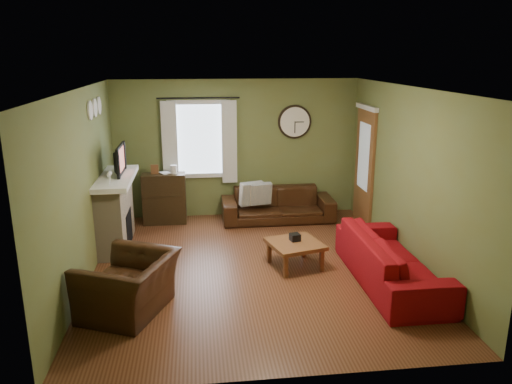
{
  "coord_description": "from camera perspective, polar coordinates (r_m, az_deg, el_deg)",
  "views": [
    {
      "loc": [
        -0.76,
        -6.73,
        3.05
      ],
      "look_at": [
        0.1,
        0.4,
        1.05
      ],
      "focal_mm": 35.0,
      "sensor_mm": 36.0,
      "label": 1
    }
  ],
  "objects": [
    {
      "name": "armchair",
      "position": [
        6.3,
        -14.34,
        -10.29
      ],
      "size": [
        1.3,
        1.38,
        0.71
      ],
      "primitive_type": "imported",
      "rotation": [
        0.0,
        0.0,
        -1.98
      ],
      "color": "black",
      "rests_on": "floor"
    },
    {
      "name": "pillow_left",
      "position": [
        9.2,
        0.51,
        -0.2
      ],
      "size": [
        0.42,
        0.2,
        0.4
      ],
      "primitive_type": "cube",
      "rotation": [
        0.0,
        0.0,
        0.2
      ],
      "color": "gray",
      "rests_on": "sofa_brown"
    },
    {
      "name": "mantel",
      "position": [
        8.21,
        -15.87,
        1.51
      ],
      "size": [
        0.58,
        1.6,
        0.08
      ],
      "primitive_type": "cube",
      "color": "white",
      "rests_on": "fireplace"
    },
    {
      "name": "curtain_right",
      "position": [
        9.36,
        -3.07,
        5.71
      ],
      "size": [
        0.28,
        0.04,
        1.55
      ],
      "primitive_type": "cube",
      "color": "silver",
      "rests_on": "wall_back"
    },
    {
      "name": "medallion_right",
      "position": [
        8.4,
        -17.52,
        9.4
      ],
      "size": [
        0.28,
        0.28,
        0.03
      ],
      "primitive_type": "cylinder",
      "color": "white",
      "rests_on": "wall_left"
    },
    {
      "name": "wall_clock",
      "position": [
        9.54,
        4.45,
        7.99
      ],
      "size": [
        0.64,
        0.06,
        0.64
      ],
      "primitive_type": null,
      "color": "white",
      "rests_on": "wall_back"
    },
    {
      "name": "wall_right",
      "position": [
        7.59,
        17.1,
        1.55
      ],
      "size": [
        0.0,
        5.2,
        2.6
      ],
      "primitive_type": "cube",
      "color": "#5F6B38",
      "rests_on": "ground"
    },
    {
      "name": "ceiling",
      "position": [
        6.78,
        -0.44,
        11.77
      ],
      "size": [
        4.6,
        5.2,
        0.0
      ],
      "primitive_type": "cube",
      "color": "white",
      "rests_on": "ground"
    },
    {
      "name": "wine_glass_b",
      "position": [
        7.7,
        -16.34,
        1.61
      ],
      "size": [
        0.07,
        0.07,
        0.19
      ],
      "primitive_type": null,
      "color": "white",
      "rests_on": "mantel"
    },
    {
      "name": "fireplace",
      "position": [
        8.37,
        -15.78,
        -2.42
      ],
      "size": [
        0.4,
        1.4,
        1.1
      ],
      "primitive_type": "cube",
      "color": "tan",
      "rests_on": "floor"
    },
    {
      "name": "tv_screen",
      "position": [
        8.28,
        -15.18,
        3.6
      ],
      "size": [
        0.02,
        0.62,
        0.36
      ],
      "primitive_type": "cube",
      "color": "#994C3F",
      "rests_on": "mantel"
    },
    {
      "name": "book",
      "position": [
        9.21,
        -10.83,
        2.17
      ],
      "size": [
        0.25,
        0.27,
        0.02
      ],
      "primitive_type": "imported",
      "rotation": [
        0.0,
        0.0,
        0.54
      ],
      "color": "brown",
      "rests_on": "bookshelf"
    },
    {
      "name": "tissue_box",
      "position": [
        7.41,
        4.47,
        -5.43
      ],
      "size": [
        0.16,
        0.16,
        0.11
      ],
      "primitive_type": "cube",
      "rotation": [
        0.0,
        0.0,
        0.21
      ],
      "color": "black",
      "rests_on": "coffee_table"
    },
    {
      "name": "medallion_left",
      "position": [
        7.72,
        -18.43,
        8.84
      ],
      "size": [
        0.28,
        0.28,
        0.03
      ],
      "primitive_type": "cylinder",
      "color": "white",
      "rests_on": "wall_left"
    },
    {
      "name": "door",
      "position": [
        9.31,
        12.29,
        2.81
      ],
      "size": [
        0.05,
        0.9,
        2.1
      ],
      "primitive_type": "cube",
      "color": "brown",
      "rests_on": "floor"
    },
    {
      "name": "firebox",
      "position": [
        8.42,
        -14.38,
        -4.0
      ],
      "size": [
        0.04,
        0.6,
        0.55
      ],
      "primitive_type": "cube",
      "color": "black",
      "rests_on": "fireplace"
    },
    {
      "name": "tv",
      "position": [
        8.3,
        -15.7,
        3.2
      ],
      "size": [
        0.08,
        0.6,
        0.35
      ],
      "primitive_type": "imported",
      "rotation": [
        0.0,
        0.0,
        1.57
      ],
      "color": "black",
      "rests_on": "mantel"
    },
    {
      "name": "wine_glass_a",
      "position": [
        7.61,
        -16.44,
        1.42
      ],
      "size": [
        0.07,
        0.07,
        0.19
      ],
      "primitive_type": null,
      "color": "white",
      "rests_on": "mantel"
    },
    {
      "name": "bookshelf",
      "position": [
        9.34,
        -10.43,
        -0.74
      ],
      "size": [
        0.79,
        0.33,
        0.93
      ],
      "primitive_type": null,
      "color": "black",
      "rests_on": "floor"
    },
    {
      "name": "wall_left",
      "position": [
        7.12,
        -19.15,
        0.46
      ],
      "size": [
        0.0,
        5.2,
        2.6
      ],
      "primitive_type": "cube",
      "color": "#5F6B38",
      "rests_on": "ground"
    },
    {
      "name": "window_pane",
      "position": [
        9.43,
        -6.47,
        6.01
      ],
      "size": [
        1.0,
        0.02,
        1.3
      ],
      "primitive_type": null,
      "color": "silver",
      "rests_on": "wall_back"
    },
    {
      "name": "sofa_red",
      "position": [
        7.1,
        15.18,
        -7.45
      ],
      "size": [
        0.9,
        2.31,
        0.67
      ],
      "primitive_type": "imported",
      "rotation": [
        0.0,
        0.0,
        1.57
      ],
      "color": "maroon",
      "rests_on": "floor"
    },
    {
      "name": "sofa_brown",
      "position": [
        9.39,
        2.49,
        -1.46
      ],
      "size": [
        2.08,
        0.81,
        0.61
      ],
      "primitive_type": "imported",
      "color": "black",
      "rests_on": "floor"
    },
    {
      "name": "wall_back",
      "position": [
        9.52,
        -2.2,
        4.96
      ],
      "size": [
        4.6,
        0.0,
        2.6
      ],
      "primitive_type": "cube",
      "color": "#5F6B38",
      "rests_on": "ground"
    },
    {
      "name": "floor",
      "position": [
        7.42,
        -0.4,
        -8.69
      ],
      "size": [
        4.6,
        5.2,
        0.0
      ],
      "primitive_type": "cube",
      "color": "brown",
      "rests_on": "ground"
    },
    {
      "name": "coffee_table",
      "position": [
        7.43,
        4.46,
        -7.11
      ],
      "size": [
        0.88,
        0.88,
        0.38
      ],
      "primitive_type": null,
      "rotation": [
        0.0,
        0.0,
        0.26
      ],
      "color": "brown",
      "rests_on": "floor"
    },
    {
      "name": "curtain_rod",
      "position": [
        9.24,
        -6.61,
        10.62
      ],
      "size": [
        0.03,
        0.03,
        1.5
      ],
      "primitive_type": "cylinder",
      "color": "black",
      "rests_on": "wall_back"
    },
    {
      "name": "medallion_mid",
      "position": [
        8.06,
        -17.95,
        9.13
      ],
      "size": [
        0.28,
        0.28,
        0.03
      ],
      "primitive_type": "cylinder",
      "color": "white",
      "rests_on": "wall_left"
    },
    {
      "name": "pillow_right",
      "position": [
        9.2,
        -0.52,
        -0.19
      ],
      "size": [
        0.46,
        0.27,
        0.44
      ],
      "primitive_type": "cube",
      "rotation": [
        0.0,
        0.0,
        0.33
      ],
      "color": "gray",
      "rests_on": "sofa_brown"
    },
    {
      "name": "wall_front",
      "position": [
        4.55,
        3.33,
        -7.09
      ],
      "size": [
        4.6,
        0.0,
        2.6
      ],
      "primitive_type": "cube",
      "color": "#5F6B38",
      "rests_on": "ground"
    },
    {
      "name": "curtain_left",
      "position": [
        9.36,
        -9.83,
        5.49
      ],
      "size": [
        0.28,
        0.04,
        1.55
      ],
      "primitive_type": "cube",
      "color": "silver",
      "rests_on": "wall_back"
    }
  ]
}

